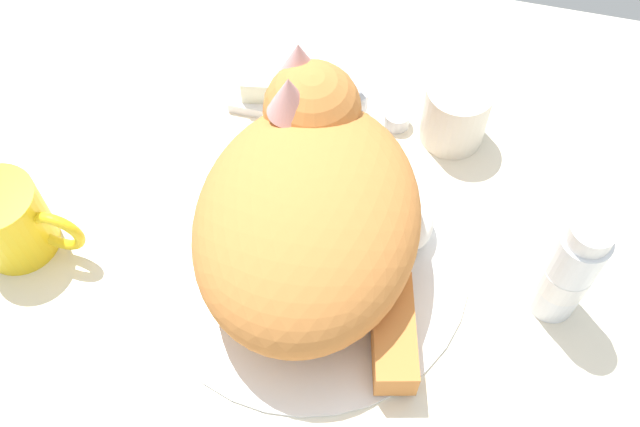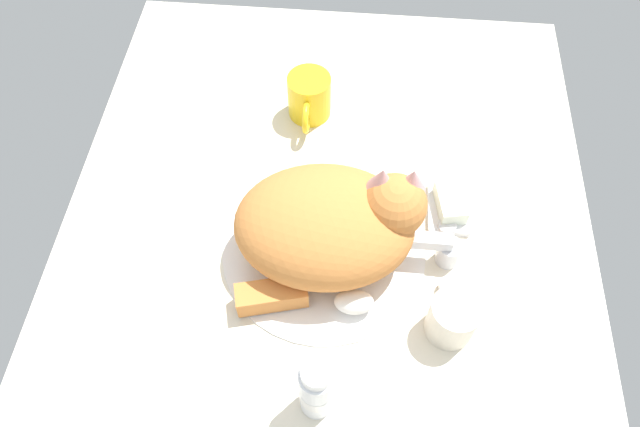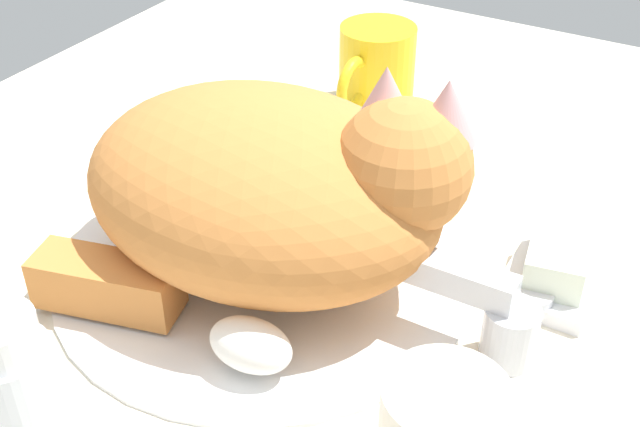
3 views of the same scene
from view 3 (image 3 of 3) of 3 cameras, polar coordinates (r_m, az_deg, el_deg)
The scene contains 7 objects.
ground_plane at distance 62.09cm, azimuth -3.73°, elevation -4.86°, with size 110.00×82.50×3.00cm, color silver.
sink_basin at distance 60.95cm, azimuth -3.79°, elevation -3.54°, with size 30.81×30.81×0.65cm, color white.
faucet at distance 53.85cm, azimuth 12.03°, elevation -7.39°, with size 12.95×9.32×6.09cm.
cat at distance 56.28cm, azimuth -3.05°, elevation 1.81°, with size 22.94×27.73×15.87cm.
coffee_mug at distance 81.42cm, azimuth 3.86°, elevation 10.06°, with size 11.37×7.42×8.05cm.
soap_dish at distance 61.44cm, azimuth 15.85°, elevation -4.35°, with size 9.00×6.40×1.20cm, color white.
soap_bar at distance 60.26cm, azimuth 16.14°, elevation -2.89°, with size 6.84×4.03×2.73cm, color silver.
Camera 3 is at (39.22, 27.29, 38.16)cm, focal length 46.22 mm.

